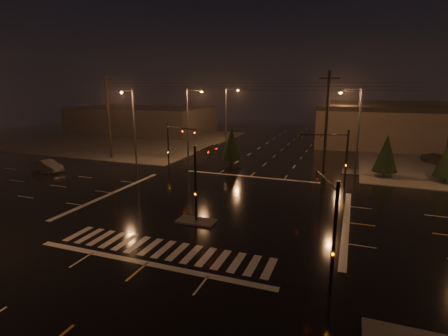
# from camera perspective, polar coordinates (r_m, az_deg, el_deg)

# --- Properties ---
(ground) EXTENTS (140.00, 140.00, 0.00)m
(ground) POSITION_cam_1_polar(r_m,az_deg,el_deg) (31.11, -1.44, -6.20)
(ground) COLOR black
(ground) RESTS_ON ground
(sidewalk_nw) EXTENTS (36.00, 36.00, 0.12)m
(sidewalk_nw) POSITION_cam_1_polar(r_m,az_deg,el_deg) (71.12, -15.04, 4.46)
(sidewalk_nw) COLOR #4D4A44
(sidewalk_nw) RESTS_ON ground
(median_island) EXTENTS (3.00, 1.60, 0.15)m
(median_island) POSITION_cam_1_polar(r_m,az_deg,el_deg) (27.66, -4.56, -8.62)
(median_island) COLOR #4D4A44
(median_island) RESTS_ON ground
(crosswalk) EXTENTS (15.00, 2.60, 0.01)m
(crosswalk) POSITION_cam_1_polar(r_m,az_deg,el_deg) (23.65, -9.79, -12.92)
(crosswalk) COLOR beige
(crosswalk) RESTS_ON ground
(stop_bar_near) EXTENTS (16.00, 0.50, 0.01)m
(stop_bar_near) POSITION_cam_1_polar(r_m,az_deg,el_deg) (22.14, -12.47, -14.96)
(stop_bar_near) COLOR beige
(stop_bar_near) RESTS_ON ground
(stop_bar_far) EXTENTS (16.00, 0.50, 0.01)m
(stop_bar_far) POSITION_cam_1_polar(r_m,az_deg,el_deg) (41.08, 4.29, -1.39)
(stop_bar_far) COLOR beige
(stop_bar_far) RESTS_ON ground
(commercial_block) EXTENTS (30.00, 18.00, 5.60)m
(commercial_block) POSITION_cam_1_polar(r_m,az_deg,el_deg) (83.43, -13.20, 7.70)
(commercial_block) COLOR #3F3A38
(commercial_block) RESTS_ON ground
(signal_mast_median) EXTENTS (0.25, 4.59, 6.00)m
(signal_mast_median) POSITION_cam_1_polar(r_m,az_deg,el_deg) (27.33, -3.88, -0.77)
(signal_mast_median) COLOR black
(signal_mast_median) RESTS_ON ground
(signal_mast_ne) EXTENTS (4.84, 1.86, 6.00)m
(signal_mast_ne) POSITION_cam_1_polar(r_m,az_deg,el_deg) (37.95, 17.93, 2.63)
(signal_mast_ne) COLOR black
(signal_mast_ne) RESTS_ON ground
(signal_mast_nw) EXTENTS (4.84, 1.86, 6.00)m
(signal_mast_nw) POSITION_cam_1_polar(r_m,az_deg,el_deg) (43.09, -8.20, 4.34)
(signal_mast_nw) COLOR black
(signal_mast_nw) RESTS_ON ground
(signal_mast_se) EXTENTS (1.55, 3.87, 6.00)m
(signal_mast_se) POSITION_cam_1_polar(r_m,az_deg,el_deg) (18.70, 16.96, -8.18)
(signal_mast_se) COLOR black
(signal_mast_se) RESTS_ON ground
(streetlight_1) EXTENTS (2.77, 0.32, 10.00)m
(streetlight_1) POSITION_cam_1_polar(r_m,az_deg,el_deg) (50.56, -5.69, 8.01)
(streetlight_1) COLOR #38383A
(streetlight_1) RESTS_ON ground
(streetlight_2) EXTENTS (2.77, 0.32, 10.00)m
(streetlight_2) POSITION_cam_1_polar(r_m,az_deg,el_deg) (65.26, 0.56, 9.24)
(streetlight_2) COLOR #38383A
(streetlight_2) RESTS_ON ground
(streetlight_3) EXTENTS (2.77, 0.32, 10.00)m
(streetlight_3) POSITION_cam_1_polar(r_m,az_deg,el_deg) (43.45, 20.75, 6.37)
(streetlight_3) COLOR #38383A
(streetlight_3) RESTS_ON ground
(streetlight_4) EXTENTS (2.77, 0.32, 10.00)m
(streetlight_4) POSITION_cam_1_polar(r_m,az_deg,el_deg) (63.37, 20.82, 8.27)
(streetlight_4) COLOR #38383A
(streetlight_4) RESTS_ON ground
(streetlight_5) EXTENTS (0.32, 2.77, 10.00)m
(streetlight_5) POSITION_cam_1_polar(r_m,az_deg,el_deg) (47.15, -14.69, 7.27)
(streetlight_5) COLOR #38383A
(streetlight_5) RESTS_ON ground
(utility_pole_0) EXTENTS (2.20, 0.32, 12.00)m
(utility_pole_0) POSITION_cam_1_polar(r_m,az_deg,el_deg) (52.95, -18.33, 8.00)
(utility_pole_0) COLOR black
(utility_pole_0) RESTS_ON ground
(utility_pole_1) EXTENTS (2.20, 0.32, 12.00)m
(utility_pole_1) POSITION_cam_1_polar(r_m,az_deg,el_deg) (41.53, 16.36, 6.87)
(utility_pole_1) COLOR black
(utility_pole_1) RESTS_ON ground
(conifer_0) EXTENTS (2.74, 2.74, 4.98)m
(conifer_0) POSITION_cam_1_polar(r_m,az_deg,el_deg) (44.16, 24.96, 2.19)
(conifer_0) COLOR black
(conifer_0) RESTS_ON ground
(conifer_1) EXTENTS (2.65, 2.65, 4.85)m
(conifer_1) POSITION_cam_1_polar(r_m,az_deg,el_deg) (44.67, 32.76, 1.34)
(conifer_1) COLOR black
(conifer_1) RESTS_ON ground
(conifer_3) EXTENTS (2.79, 2.79, 5.06)m
(conifer_3) POSITION_cam_1_polar(r_m,az_deg,el_deg) (46.74, 1.20, 4.03)
(conifer_3) COLOR black
(conifer_3) RESTS_ON ground
(car_parked) EXTENTS (4.01, 4.64, 1.51)m
(car_parked) POSITION_cam_1_polar(r_m,az_deg,el_deg) (55.37, 31.48, 1.29)
(car_parked) COLOR black
(car_parked) RESTS_ON ground
(car_crossing) EXTENTS (4.70, 2.36, 1.48)m
(car_crossing) POSITION_cam_1_polar(r_m,az_deg,el_deg) (48.40, -26.89, 0.33)
(car_crossing) COLOR #585B5F
(car_crossing) RESTS_ON ground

